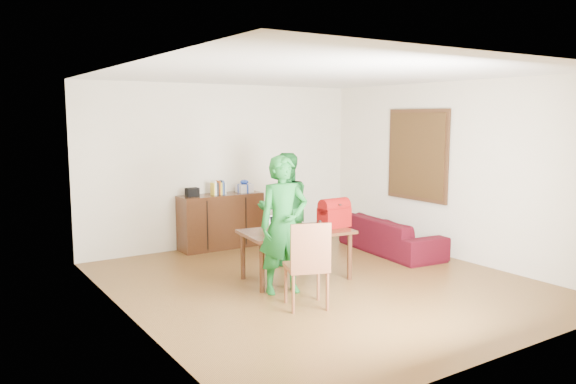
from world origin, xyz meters
TOP-DOWN VIEW (x-y plane):
  - room at (0.01, 0.13)m, footprint 5.20×5.70m
  - table at (-0.18, 0.31)m, footprint 1.52×0.98m
  - chair at (-0.70, -0.68)m, footprint 0.58×0.57m
  - person_near at (-0.62, -0.07)m, footprint 0.70×0.54m
  - person_far at (0.13, 1.08)m, footprint 0.94×0.82m
  - laptop at (-0.39, 0.28)m, footprint 0.33×0.25m
  - bananas at (-0.18, -0.02)m, footprint 0.16×0.11m
  - bottle at (-0.09, -0.10)m, footprint 0.07×0.07m
  - red_bag at (0.38, 0.21)m, footprint 0.43×0.26m
  - sofa at (1.95, 0.74)m, footprint 0.94×1.98m

SIDE VIEW (x-z plane):
  - sofa at x=1.95m, z-range 0.00..0.56m
  - chair at x=-0.70m, z-range -0.21..0.80m
  - table at x=-0.18m, z-range 0.26..0.93m
  - bananas at x=-0.18m, z-range 0.67..0.73m
  - laptop at x=-0.39m, z-range 0.61..0.82m
  - bottle at x=-0.09m, z-range 0.67..0.86m
  - person_far at x=0.13m, z-range 0.00..1.65m
  - red_bag at x=0.38m, z-range 0.67..0.98m
  - person_near at x=-0.62m, z-range 0.00..1.70m
  - room at x=0.01m, z-range -0.14..2.76m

